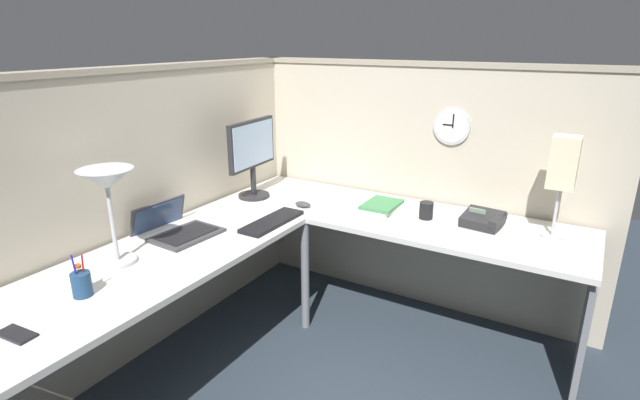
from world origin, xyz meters
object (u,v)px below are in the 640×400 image
at_px(laptop, 174,228).
at_px(desk_lamp_paper, 563,165).
at_px(cell_phone, 17,334).
at_px(coffee_mug, 426,210).
at_px(wall_clock, 452,126).
at_px(keyboard, 272,221).
at_px(computer_mouse, 303,204).
at_px(office_phone, 484,220).
at_px(pen_cup, 82,284).
at_px(desk_lamp_dome, 107,187).
at_px(monitor, 252,153).
at_px(book_stack, 380,207).

distance_m(laptop, desk_lamp_paper, 2.01).
xyz_separation_m(cell_phone, desk_lamp_paper, (1.91, -1.50, 0.38)).
xyz_separation_m(laptop, desk_lamp_paper, (0.95, -1.74, 0.36)).
xyz_separation_m(coffee_mug, wall_clock, (0.32, -0.02, 0.43)).
bearing_deg(keyboard, computer_mouse, 0.93).
bearing_deg(office_phone, keyboard, 118.10).
bearing_deg(keyboard, coffee_mug, -53.53).
bearing_deg(coffee_mug, computer_mouse, 104.93).
bearing_deg(desk_lamp_paper, office_phone, 94.84).
bearing_deg(pen_cup, desk_lamp_dome, 26.62).
bearing_deg(cell_phone, wall_clock, -26.00).
bearing_deg(computer_mouse, desk_lamp_dome, 163.57).
xyz_separation_m(computer_mouse, office_phone, (0.23, -1.03, 0.02)).
bearing_deg(pen_cup, desk_lamp_paper, -43.91).
xyz_separation_m(pen_cup, coffee_mug, (1.55, -0.90, -0.00)).
bearing_deg(desk_lamp_dome, wall_clock, -33.27).
distance_m(monitor, laptop, 0.75).
relative_size(cell_phone, book_stack, 0.47).
height_order(desk_lamp_dome, pen_cup, desk_lamp_dome).
relative_size(laptop, pen_cup, 2.23).
bearing_deg(desk_lamp_paper, laptop, 118.66).
bearing_deg(coffee_mug, wall_clock, -3.03).
bearing_deg(wall_clock, coffee_mug, 176.97).
xyz_separation_m(desk_lamp_dome, desk_lamp_paper, (1.34, -1.69, 0.02)).
height_order(monitor, desk_lamp_dome, monitor).
bearing_deg(coffee_mug, monitor, 99.65).
bearing_deg(coffee_mug, book_stack, 90.35).
bearing_deg(desk_lamp_dome, cell_phone, -161.68).
xyz_separation_m(book_stack, coffee_mug, (0.00, -0.28, 0.03)).
distance_m(pen_cup, office_phone, 1.99).
height_order(computer_mouse, desk_lamp_paper, desk_lamp_paper).
relative_size(keyboard, cell_phone, 2.99).
bearing_deg(desk_lamp_paper, keyboard, 112.85).
distance_m(laptop, computer_mouse, 0.79).
height_order(coffee_mug, wall_clock, wall_clock).
relative_size(monitor, wall_clock, 2.27).
bearing_deg(cell_phone, coffee_mug, -28.95).
relative_size(keyboard, wall_clock, 1.95).
bearing_deg(keyboard, pen_cup, 170.66).
height_order(cell_phone, desk_lamp_paper, desk_lamp_paper).
xyz_separation_m(laptop, book_stack, (0.88, -0.80, -0.00)).
distance_m(desk_lamp_dome, pen_cup, 0.43).
bearing_deg(desk_lamp_paper, pen_cup, 136.09).
height_order(pen_cup, wall_clock, wall_clock).
bearing_deg(cell_phone, desk_lamp_paper, -42.51).
height_order(monitor, laptop, monitor).
height_order(office_phone, book_stack, office_phone).
bearing_deg(cell_phone, desk_lamp_dome, 14.07).
height_order(keyboard, computer_mouse, computer_mouse).
xyz_separation_m(cell_phone, coffee_mug, (1.84, -0.85, 0.04)).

